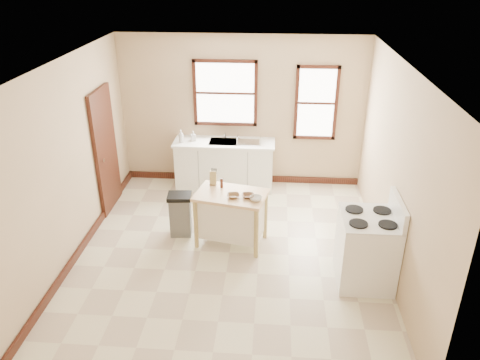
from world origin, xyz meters
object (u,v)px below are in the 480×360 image
at_px(bowl_a, 233,196).
at_px(trash_bin, 180,214).
at_px(kitchen_island, 231,218).
at_px(knife_block, 213,178).
at_px(pepper_grinder, 222,183).
at_px(gas_stove, 367,241).
at_px(soap_bottle_a, 181,136).
at_px(soap_bottle_b, 193,136).
at_px(bowl_b, 248,196).
at_px(dish_rack, 249,140).
at_px(bowl_c, 256,199).

relative_size(bowl_a, trash_bin, 0.26).
relative_size(kitchen_island, trash_bin, 1.47).
bearing_deg(bowl_a, knife_block, 130.12).
distance_m(pepper_grinder, trash_bin, 0.87).
height_order(bowl_a, gas_stove, gas_stove).
bearing_deg(pepper_grinder, soap_bottle_a, 119.52).
height_order(soap_bottle_b, bowl_a, soap_bottle_b).
bearing_deg(soap_bottle_b, soap_bottle_a, -174.66).
xyz_separation_m(knife_block, bowl_a, (0.34, -0.41, -0.08)).
bearing_deg(bowl_b, soap_bottle_a, 124.96).
xyz_separation_m(dish_rack, pepper_grinder, (-0.32, -1.69, -0.06)).
xyz_separation_m(soap_bottle_a, bowl_a, (1.13, -1.93, -0.17)).
distance_m(soap_bottle_b, gas_stove, 3.87).
height_order(kitchen_island, knife_block, knife_block).
bearing_deg(soap_bottle_b, bowl_c, -76.68).
xyz_separation_m(dish_rack, trash_bin, (-0.97, -1.70, -0.62)).
height_order(dish_rack, bowl_c, dish_rack).
height_order(dish_rack, pepper_grinder, dish_rack).
distance_m(soap_bottle_a, bowl_b, 2.34).
xyz_separation_m(bowl_b, bowl_c, (0.12, -0.09, 0.01)).
height_order(soap_bottle_a, trash_bin, soap_bottle_a).
bearing_deg(gas_stove, trash_bin, 160.41).
height_order(soap_bottle_a, bowl_b, soap_bottle_a).
bearing_deg(bowl_b, bowl_a, -176.15).
relative_size(pepper_grinder, trash_bin, 0.21).
bearing_deg(soap_bottle_a, soap_bottle_b, 17.06).
height_order(soap_bottle_a, gas_stove, gas_stove).
relative_size(pepper_grinder, bowl_a, 0.82).
bearing_deg(knife_block, gas_stove, -28.10).
distance_m(knife_block, gas_stove, 2.45).
relative_size(soap_bottle_b, bowl_c, 1.01).
xyz_separation_m(bowl_c, gas_stove, (1.50, -0.60, -0.25)).
distance_m(bowl_a, bowl_b, 0.21).
bearing_deg(soap_bottle_a, trash_bin, -86.66).
xyz_separation_m(soap_bottle_a, trash_bin, (0.27, -1.64, -0.69)).
relative_size(dish_rack, kitchen_island, 0.42).
xyz_separation_m(kitchen_island, knife_block, (-0.30, 0.30, 0.52)).
relative_size(bowl_b, trash_bin, 0.26).
relative_size(soap_bottle_a, bowl_c, 1.30).
xyz_separation_m(dish_rack, bowl_a, (-0.11, -1.99, -0.11)).
height_order(bowl_c, trash_bin, bowl_c).
height_order(soap_bottle_b, gas_stove, gas_stove).
bearing_deg(gas_stove, soap_bottle_b, 135.65).
distance_m(soap_bottle_a, pepper_grinder, 1.88).
distance_m(soap_bottle_a, dish_rack, 1.24).
bearing_deg(pepper_grinder, trash_bin, -178.88).
height_order(pepper_grinder, trash_bin, pepper_grinder).
distance_m(pepper_grinder, bowl_a, 0.37).
bearing_deg(kitchen_island, soap_bottle_a, 133.00).
bearing_deg(soap_bottle_a, bowl_c, -59.75).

